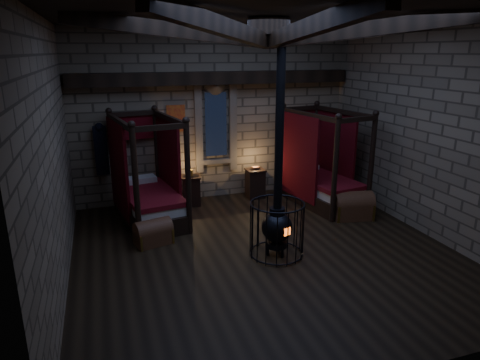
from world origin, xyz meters
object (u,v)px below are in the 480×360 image
object	(u,v)px
bed_left	(149,195)
trunk_left	(153,233)
trunk_right	(352,206)
stove	(277,224)
bed_right	(320,181)

from	to	relation	value
bed_left	trunk_left	bearing A→B (deg)	-102.65
trunk_left	bed_left	bearing A→B (deg)	71.94
bed_left	trunk_left	size ratio (longest dim) A/B	3.02
bed_left	trunk_left	xyz separation A→B (m)	(-0.08, -1.33, -0.35)
bed_left	trunk_right	distance (m)	4.62
trunk_right	stove	bearing A→B (deg)	-142.61
bed_left	stove	bearing A→B (deg)	-60.28
stove	bed_right	bearing A→B (deg)	26.99
trunk_left	trunk_right	xyz separation A→B (m)	(4.49, -0.03, 0.06)
trunk_left	stove	distance (m)	2.47
trunk_right	trunk_left	bearing A→B (deg)	-169.37
trunk_right	stove	distance (m)	2.66
bed_left	trunk_left	world-z (taller)	bed_left
bed_right	trunk_left	size ratio (longest dim) A/B	3.00
trunk_right	bed_left	bearing A→B (deg)	173.90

